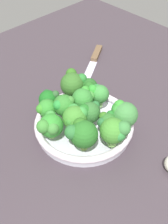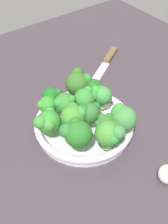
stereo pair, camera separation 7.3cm
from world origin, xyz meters
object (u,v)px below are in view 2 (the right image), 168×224
Objects in this scene: broccoli_floret_4 at (102,95)px; broccoli_floret_13 at (51,96)px; broccoli_floret_1 at (110,134)px; broccoli_floret_5 at (89,112)px; knife at (106,62)px; garlic_bulb at (168,174)px; bowl at (84,124)px; broccoli_floret_11 at (48,122)px; broccoli_floret_6 at (76,133)px; broccoli_floret_7 at (93,88)px; broccoli_floret_0 at (47,105)px; broccoli_floret_3 at (105,124)px; broccoli_floret_10 at (73,116)px; broccoli_floret_12 at (85,99)px; broccoli_floret_2 at (64,103)px; broccoli_floret_9 at (122,117)px; broccoli_floret_8 at (78,83)px.

broccoli_floret_4 reaches higher than broccoli_floret_13.
broccoli_floret_1 reaches higher than broccoli_floret_5.
garlic_bulb is (45.45, -19.26, 1.71)cm from knife.
broccoli_floret_11 is (-1.53, -9.93, 5.69)cm from bowl.
broccoli_floret_6 is 1.26× the size of broccoli_floret_7.
broccoli_floret_6 reaches higher than broccoli_floret_5.
broccoli_floret_0 is at bearing 179.68° from broccoli_floret_6.
broccoli_floret_3 is 37.12cm from knife.
broccoli_floret_11 is (-3.07, -10.37, 0.19)cm from broccoli_floret_5.
broccoli_floret_10 is at bearing -138.49° from broccoli_floret_3.
broccoli_floret_11 is at bearing -98.78° from bowl.
broccoli_floret_6 is 1.12× the size of broccoli_floret_12.
broccoli_floret_9 reaches higher than broccoli_floret_2.
bowl is at bearing 81.22° from broccoli_floret_11.
knife is at bearing 130.38° from broccoli_floret_6.
broccoli_floret_8 is at bearing 161.51° from broccoli_floret_12.
bowl is 12.96cm from broccoli_floret_1.
broccoli_floret_11 is at bearing -126.54° from broccoli_floret_3.
broccoli_floret_7 is at bearing -49.35° from knife.
broccoli_floret_10 is (-5.42, 2.98, -0.68)cm from broccoli_floret_6.
broccoli_floret_1 is 1.41× the size of broccoli_floret_3.
broccoli_floret_2 is at bearing -57.94° from broccoli_floret_8.
broccoli_floret_0 is at bearing -161.26° from broccoli_floret_1.
broccoli_floret_0 is 0.80× the size of broccoli_floret_1.
broccoli_floret_12 is (-3.62, 6.29, -0.06)cm from broccoli_floret_10.
broccoli_floret_4 reaches higher than garlic_bulb.
broccoli_floret_3 is 4.69cm from broccoli_floret_9.
bowl is at bearing -166.47° from garlic_bulb.
broccoli_floret_5 is at bearing 31.83° from broccoli_floret_2.
broccoli_floret_9 is at bearing 70.54° from broccoli_floret_3.
broccoli_floret_8 is 34.20cm from garlic_bulb.
broccoli_floret_7 is 17.74cm from broccoli_floret_11.
broccoli_floret_9 is (15.34, 12.52, 0.51)cm from broccoli_floret_0.
broccoli_floret_0 is 35.56cm from knife.
bowl is at bearing 21.26° from broccoli_floret_13.
broccoli_floret_11 is at bearing -148.70° from garlic_bulb.
bowl is 32.76cm from knife.
broccoli_floret_1 is at bearing -31.32° from broccoli_floret_4.
garlic_bulb is (34.37, 9.74, -4.60)cm from broccoli_floret_13.
broccoli_floret_6 is (-0.55, -8.27, 1.63)cm from broccoli_floret_3.
broccoli_floret_7 is 0.89× the size of broccoli_floret_12.
broccoli_floret_9 is at bearing -8.06° from broccoli_floret_4.
broccoli_floret_10 reaches higher than knife.
broccoli_floret_0 is at bearing -159.64° from broccoli_floret_10.
broccoli_floret_6 is 1.03× the size of broccoli_floret_8.
broccoli_floret_2 is 1.09× the size of broccoli_floret_5.
garlic_bulb is (22.96, 5.45, -4.96)cm from broccoli_floret_5.
broccoli_floret_8 reaches higher than knife.
broccoli_floret_1 is at bearing -153.79° from garlic_bulb.
broccoli_floret_3 is 0.24× the size of knife.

